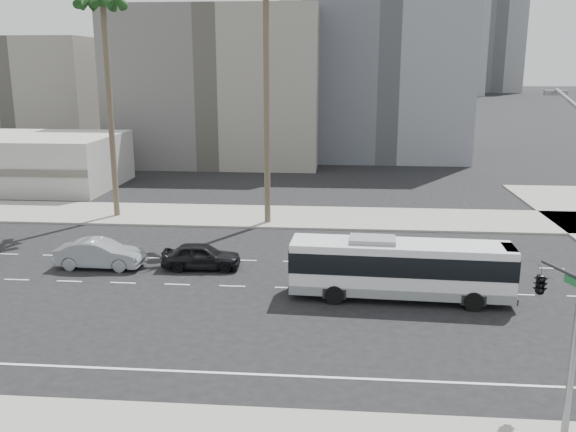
# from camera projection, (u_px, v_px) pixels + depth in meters

# --- Properties ---
(ground) EXTENTS (700.00, 700.00, 0.00)m
(ground) POSITION_uv_depth(u_px,v_px,m) (288.00, 288.00, 32.58)
(ground) COLOR black
(ground) RESTS_ON ground
(sidewalk_north) EXTENTS (120.00, 7.00, 0.15)m
(sidewalk_north) POSITION_uv_depth(u_px,v_px,m) (305.00, 217.00, 47.56)
(sidewalk_north) COLOR gray
(sidewalk_north) RESTS_ON ground
(commercial_low) EXTENTS (22.00, 12.16, 5.00)m
(commercial_low) POSITION_uv_depth(u_px,v_px,m) (3.00, 161.00, 59.61)
(commercial_low) COLOR #A9A7A0
(commercial_low) RESTS_ON ground
(midrise_beige_west) EXTENTS (24.00, 18.00, 18.00)m
(midrise_beige_west) POSITION_uv_depth(u_px,v_px,m) (221.00, 87.00, 74.99)
(midrise_beige_west) COLOR slate
(midrise_beige_west) RESTS_ON ground
(midrise_gray_center) EXTENTS (20.00, 20.00, 26.00)m
(midrise_gray_center) POSITION_uv_depth(u_px,v_px,m) (384.00, 54.00, 79.18)
(midrise_gray_center) COLOR slate
(midrise_gray_center) RESTS_ON ground
(midrise_beige_far) EXTENTS (18.00, 16.00, 15.00)m
(midrise_beige_far) POSITION_uv_depth(u_px,v_px,m) (37.00, 96.00, 82.32)
(midrise_beige_far) COLOR slate
(midrise_beige_far) RESTS_ON ground
(civic_tower) EXTENTS (42.00, 42.00, 129.00)m
(civic_tower) POSITION_uv_depth(u_px,v_px,m) (332.00, 1.00, 265.55)
(civic_tower) COLOR beige
(civic_tower) RESTS_ON ground
(highrise_right) EXTENTS (26.00, 26.00, 70.00)m
(highrise_right) POSITION_uv_depth(u_px,v_px,m) (450.00, 5.00, 243.23)
(highrise_right) COLOR slate
(highrise_right) RESTS_ON ground
(highrise_far) EXTENTS (22.00, 22.00, 60.00)m
(highrise_far) POSITION_uv_depth(u_px,v_px,m) (496.00, 23.00, 271.40)
(highrise_far) COLOR slate
(highrise_far) RESTS_ON ground
(city_bus) EXTENTS (11.07, 2.98, 3.15)m
(city_bus) POSITION_uv_depth(u_px,v_px,m) (400.00, 267.00, 30.73)
(city_bus) COLOR silver
(city_bus) RESTS_ON ground
(car_a) EXTENTS (2.08, 4.62, 1.54)m
(car_a) POSITION_uv_depth(u_px,v_px,m) (201.00, 256.00, 35.51)
(car_a) COLOR black
(car_a) RESTS_ON ground
(car_b) EXTENTS (1.80, 5.04, 1.65)m
(car_b) POSITION_uv_depth(u_px,v_px,m) (100.00, 254.00, 35.71)
(car_b) COLOR gray
(car_b) RESTS_ON ground
(traffic_signal) EXTENTS (2.39, 3.32, 5.19)m
(traffic_signal) POSITION_uv_depth(u_px,v_px,m) (546.00, 286.00, 20.44)
(traffic_signal) COLOR #262628
(traffic_signal) RESTS_ON ground
(palm_mid) EXTENTS (5.68, 5.68, 17.53)m
(palm_mid) POSITION_uv_depth(u_px,v_px,m) (103.00, 4.00, 44.22)
(palm_mid) COLOR brown
(palm_mid) RESTS_ON ground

